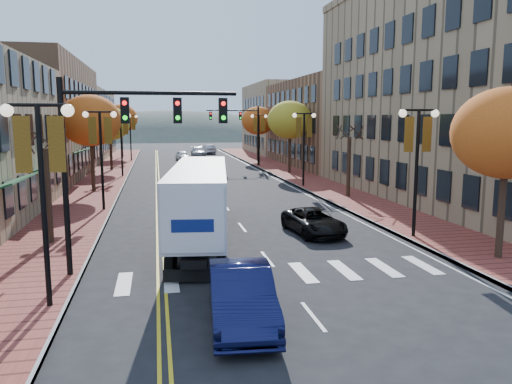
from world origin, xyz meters
TOP-DOWN VIEW (x-y plane):
  - ground at (0.00, 0.00)m, footprint 200.00×200.00m
  - sidewalk_left at (-9.00, 32.50)m, footprint 4.00×85.00m
  - sidewalk_right at (9.00, 32.50)m, footprint 4.00×85.00m
  - building_left_mid at (-17.00, 36.00)m, footprint 12.00×24.00m
  - building_left_far at (-17.00, 61.00)m, footprint 12.00×26.00m
  - building_right_near at (18.50, 16.00)m, footprint 15.00×28.00m
  - building_right_mid at (18.50, 42.00)m, footprint 15.00×24.00m
  - building_right_far at (18.50, 64.00)m, footprint 15.00×20.00m
  - tree_left_a at (-9.00, 8.00)m, footprint 0.28×0.28m
  - tree_left_b at (-9.00, 24.00)m, footprint 4.48×4.48m
  - tree_left_c at (-9.00, 40.00)m, footprint 4.16×4.16m
  - tree_left_d at (-9.00, 58.00)m, footprint 4.61×4.61m
  - tree_right_a at (9.00, 2.00)m, footprint 4.16×4.16m
  - tree_right_b at (9.00, 18.00)m, footprint 0.28×0.28m
  - tree_right_c at (9.00, 34.00)m, footprint 4.48×4.48m
  - tree_right_d at (9.00, 50.00)m, footprint 4.35×4.35m
  - lamp_left_a at (-7.50, 0.00)m, footprint 1.96×0.36m
  - lamp_left_b at (-7.50, 16.00)m, footprint 1.96×0.36m
  - lamp_left_c at (-7.50, 34.00)m, footprint 1.96×0.36m
  - lamp_left_d at (-7.50, 52.00)m, footprint 1.96×0.36m
  - lamp_right_a at (7.50, 6.00)m, footprint 1.96×0.36m
  - lamp_right_b at (7.50, 24.00)m, footprint 1.96×0.36m
  - lamp_right_c at (7.50, 42.00)m, footprint 1.96×0.36m
  - traffic_mast_near at (-5.48, 3.00)m, footprint 6.10×0.35m
  - traffic_mast_far at (5.48, 42.00)m, footprint 6.10×0.34m
  - semi_truck at (-2.29, 8.04)m, footprint 4.02×14.26m
  - navy_sedan at (-2.09, -2.02)m, footprint 2.06×4.95m
  - black_suv at (3.19, 7.90)m, footprint 2.48×4.63m
  - car_far_white at (-0.82, 52.49)m, footprint 2.00×4.00m
  - car_far_silver at (1.85, 59.44)m, footprint 1.97×4.73m
  - car_far_oncoming at (3.96, 64.50)m, footprint 2.02×4.44m

SIDE VIEW (x-z plane):
  - ground at x=0.00m, z-range 0.00..0.00m
  - sidewalk_left at x=-9.00m, z-range 0.00..0.15m
  - sidewalk_right at x=9.00m, z-range 0.00..0.15m
  - black_suv at x=3.19m, z-range 0.00..1.24m
  - car_far_white at x=-0.82m, z-range 0.00..1.31m
  - car_far_silver at x=1.85m, z-range 0.00..1.37m
  - car_far_oncoming at x=3.96m, z-range 0.00..1.41m
  - navy_sedan at x=-2.09m, z-range 0.00..1.59m
  - semi_truck at x=-2.29m, z-range 0.30..3.82m
  - tree_left_a at x=-9.00m, z-range 0.15..4.35m
  - tree_right_b at x=9.00m, z-range 0.15..4.35m
  - lamp_left_a at x=-7.50m, z-range 1.27..7.32m
  - lamp_left_b at x=-7.50m, z-range 1.27..7.32m
  - lamp_left_c at x=-7.50m, z-range 1.27..7.32m
  - lamp_left_d at x=-7.50m, z-range 1.27..7.32m
  - lamp_right_a at x=7.50m, z-range 1.27..7.32m
  - lamp_right_b at x=7.50m, z-range 1.27..7.32m
  - lamp_right_c at x=7.50m, z-range 1.27..7.32m
  - building_left_far at x=-17.00m, z-range 0.00..9.50m
  - traffic_mast_near at x=-5.48m, z-range 1.42..8.42m
  - traffic_mast_far at x=5.48m, z-range 1.42..8.42m
  - building_right_mid at x=18.50m, z-range 0.00..10.00m
  - tree_left_c at x=-9.00m, z-range 1.71..8.40m
  - tree_right_a at x=9.00m, z-range 1.71..8.40m
  - tree_right_d at x=9.00m, z-range 1.79..8.79m
  - tree_left_b at x=-9.00m, z-range 1.84..9.05m
  - tree_right_c at x=9.00m, z-range 1.84..9.05m
  - building_left_mid at x=-17.00m, z-range 0.00..11.00m
  - building_right_far at x=18.50m, z-range 0.00..11.00m
  - tree_left_d at x=-9.00m, z-range 1.89..9.31m
  - building_right_near at x=18.50m, z-range 0.00..15.00m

